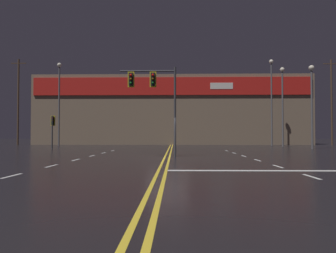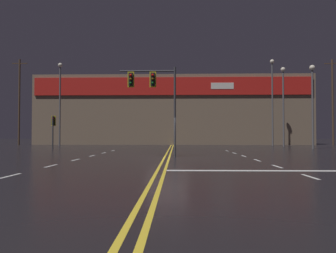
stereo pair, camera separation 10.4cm
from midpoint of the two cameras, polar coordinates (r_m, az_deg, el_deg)
name	(u,v)px [view 2 (the right image)]	position (r m, az deg, el deg)	size (l,w,h in m)	color
ground_plane	(167,158)	(20.12, -0.08, -5.47)	(200.00, 200.00, 0.00)	black
road_markings	(183,159)	(18.75, 2.79, -5.75)	(15.07, 60.00, 0.01)	gold
traffic_signal_median	(153,89)	(20.95, -2.54, 6.59)	(3.57, 0.36, 5.73)	#38383D
traffic_signal_corner_northwest	(53,125)	(33.88, -19.27, 0.31)	(0.42, 0.36, 3.29)	#38383D
streetlight_near_left	(283,96)	(41.99, 19.51, 5.04)	(0.56, 0.56, 9.60)	#59595E
streetlight_near_right	(312,94)	(36.28, 23.93, 5.13)	(0.56, 0.56, 8.49)	#59595E
streetlight_median_approach	(272,92)	(45.27, 17.78, 5.77)	(0.56, 0.56, 11.35)	#59595E
streetlight_far_median	(60,94)	(44.53, -18.23, 5.44)	(0.56, 0.56, 10.71)	#59595E
building_backdrop	(173,112)	(51.53, 0.89, 2.60)	(40.42, 10.23, 10.12)	#7A6651
utility_pole_row	(172,101)	(46.77, 0.80, 4.55)	(46.91, 0.26, 12.37)	#4C3828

